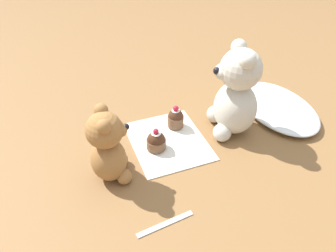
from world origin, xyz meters
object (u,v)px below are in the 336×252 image
object	(u,v)px
teaspoon	(165,224)
teddy_bear_tan	(108,148)
cupcake_near_cream_bear	(176,118)
cupcake_near_tan_bear	(156,141)
teddy_bear_cream	(236,95)

from	to	relation	value
teaspoon	teddy_bear_tan	bearing A→B (deg)	-74.45
teddy_bear_tan	cupcake_near_cream_bear	distance (m)	0.26
cupcake_near_tan_bear	teaspoon	xyz separation A→B (m)	(0.24, -0.06, -0.03)
cupcake_near_cream_bear	cupcake_near_tan_bear	size ratio (longest dim) A/B	1.09
teddy_bear_tan	teaspoon	size ratio (longest dim) A/B	1.47
teddy_bear_tan	cupcake_near_cream_bear	bearing A→B (deg)	-54.65
teddy_bear_tan	teaspoon	world-z (taller)	teddy_bear_tan
teddy_bear_tan	teaspoon	xyz separation A→B (m)	(0.18, 0.07, -0.09)
teddy_bear_cream	cupcake_near_cream_bear	size ratio (longest dim) A/B	3.75
cupcake_near_cream_bear	teaspoon	distance (m)	0.34
teddy_bear_cream	teaspoon	distance (m)	0.40
teaspoon	cupcake_near_cream_bear	bearing A→B (deg)	-121.86
cupcake_near_tan_bear	teaspoon	bearing A→B (deg)	-14.92
teddy_bear_tan	cupcake_near_cream_bear	size ratio (longest dim) A/B	2.79
teddy_bear_tan	cupcake_near_tan_bear	bearing A→B (deg)	-62.93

